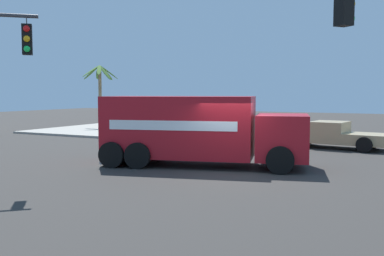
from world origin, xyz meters
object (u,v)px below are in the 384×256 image
(vending_machine_red, at_px, (158,116))
(palm_tree_far, at_px, (100,83))
(vending_machine_blue, at_px, (162,115))
(pickup_tan, at_px, (333,134))
(delivery_truck, at_px, (197,129))

(vending_machine_red, distance_m, palm_tree_far, 5.42)
(vending_machine_blue, bearing_deg, pickup_tan, -115.10)
(vending_machine_red, relative_size, palm_tree_far, 0.37)
(vending_machine_red, xyz_separation_m, vending_machine_blue, (0.81, 0.11, 0.00))
(delivery_truck, height_order, vending_machine_red, delivery_truck)
(vending_machine_red, bearing_deg, palm_tree_far, 106.45)
(pickup_tan, height_order, palm_tree_far, palm_tree_far)
(pickup_tan, relative_size, vending_machine_red, 2.91)
(pickup_tan, relative_size, vending_machine_blue, 2.91)
(vending_machine_red, height_order, vending_machine_blue, same)
(palm_tree_far, bearing_deg, delivery_truck, -130.11)
(delivery_truck, xyz_separation_m, palm_tree_far, (12.77, 15.16, 2.18))
(pickup_tan, bearing_deg, vending_machine_blue, 64.90)
(vending_machine_red, height_order, palm_tree_far, palm_tree_far)
(delivery_truck, relative_size, vending_machine_red, 4.46)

